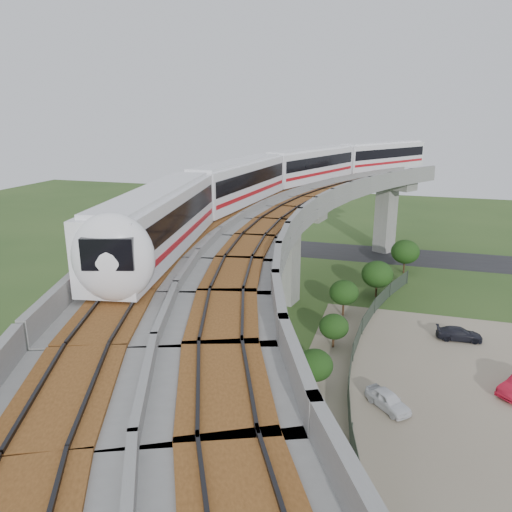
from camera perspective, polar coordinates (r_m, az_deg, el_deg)
name	(u,v)px	position (r m, az deg, el deg)	size (l,w,h in m)	color
ground	(244,347)	(40.10, -1.36, -10.34)	(160.00, 160.00, 0.00)	#2F4D1F
dirt_lot	(432,386)	(36.86, 19.44, -13.88)	(18.00, 26.00, 0.04)	#7F705C
asphalt_road	(313,249)	(67.46, 6.51, 0.75)	(60.00, 8.00, 0.03)	#232326
viaduct	(294,240)	(35.96, 4.39, 1.88)	(19.58, 73.98, 11.40)	#99968E
metro_train	(296,174)	(46.86, 4.63, 9.30)	(17.26, 60.15, 3.64)	white
fence	(371,355)	(38.20, 12.96, -10.96)	(3.87, 38.73, 1.50)	#2D382D
tree_0	(405,252)	(59.20, 16.69, 0.47)	(3.19, 3.19, 3.89)	#382314
tree_1	(377,274)	(50.83, 13.70, -2.04)	(3.12, 3.12, 3.72)	#382314
tree_2	(344,293)	(45.62, 10.03, -4.13)	(2.62, 2.62, 3.36)	#382314
tree_3	(334,327)	(39.70, 8.90, -7.97)	(2.31, 2.31, 2.77)	#382314
tree_4	(315,365)	(33.83, 6.72, -12.28)	(2.44, 2.44, 2.90)	#382314
tree_5	(305,410)	(28.72, 5.64, -17.16)	(2.01, 2.01, 3.04)	#382314
car_white	(388,400)	(33.43, 14.84, -15.62)	(1.33, 3.30, 1.12)	white
car_dark	(459,334)	(44.14, 22.21, -8.23)	(1.45, 3.57, 1.04)	black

